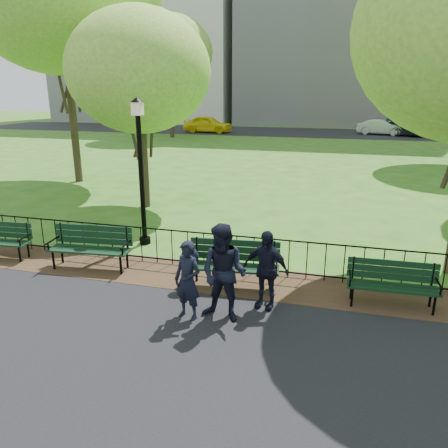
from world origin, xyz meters
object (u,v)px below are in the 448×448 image
(person_mid, at_px, (224,273))
(sedan_dark, at_px, (419,128))
(tree_far_w, at_px, (169,53))
(person_right, at_px, (266,269))
(park_bench_right_a, at_px, (393,279))
(taxi, at_px, (208,124))
(lamppost, at_px, (141,167))
(person_left, at_px, (188,281))
(park_bench_left_a, at_px, (91,243))
(tree_near_w, at_px, (139,71))
(sedan_silver, at_px, (381,127))
(park_bench_main, at_px, (220,258))

(person_mid, xyz_separation_m, sedan_dark, (8.08, 34.01, -0.16))
(tree_far_w, distance_m, person_right, 30.86)
(person_mid, relative_size, sedan_dark, 0.35)
(park_bench_right_a, xyz_separation_m, taxi, (-13.45, 31.42, 0.22))
(taxi, bearing_deg, sedan_dark, -82.21)
(lamppost, height_order, taxi, lamppost)
(person_left, distance_m, taxi, 34.35)
(park_bench_left_a, distance_m, person_right, 4.40)
(tree_far_w, xyz_separation_m, person_mid, (12.13, -28.12, -5.80))
(tree_near_w, height_order, tree_far_w, tree_far_w)
(lamppost, xyz_separation_m, taxi, (-7.25, 29.41, -1.34))
(lamppost, relative_size, sedan_silver, 0.95)
(person_right, relative_size, taxi, 0.35)
(tree_near_w, xyz_separation_m, sedan_dark, (12.88, 27.00, -3.85))
(lamppost, distance_m, tree_near_w, 4.68)
(park_bench_main, height_order, sedan_dark, sedan_dark)
(park_bench_main, xyz_separation_m, lamppost, (-2.72, 2.09, 1.46))
(person_left, distance_m, person_right, 1.52)
(park_bench_main, height_order, park_bench_right_a, park_bench_main)
(sedan_silver, height_order, sedan_dark, sedan_dark)
(person_mid, xyz_separation_m, person_right, (0.65, 0.66, -0.13))
(park_bench_left_a, relative_size, tree_far_w, 0.20)
(person_mid, xyz_separation_m, sedan_silver, (5.10, 34.73, -0.24))
(lamppost, height_order, sedan_dark, lamppost)
(tree_far_w, relative_size, person_left, 6.46)
(lamppost, height_order, person_right, lamppost)
(tree_near_w, bearing_deg, person_mid, -55.57)
(tree_far_w, height_order, person_right, tree_far_w)
(person_mid, bearing_deg, taxi, 116.64)
(tree_near_w, bearing_deg, taxi, 102.28)
(park_bench_main, relative_size, tree_near_w, 0.31)
(park_bench_main, bearing_deg, tree_far_w, 107.71)
(park_bench_right_a, distance_m, person_right, 2.50)
(tree_far_w, bearing_deg, person_mid, -66.66)
(park_bench_main, distance_m, person_left, 1.46)
(park_bench_main, bearing_deg, person_mid, -76.91)
(lamppost, xyz_separation_m, tree_far_w, (-8.96, 24.72, 4.61))
(person_right, bearing_deg, tree_far_w, 128.57)
(lamppost, xyz_separation_m, tree_near_w, (-1.63, 3.61, 2.49))
(park_bench_main, relative_size, sedan_silver, 0.51)
(park_bench_right_a, bearing_deg, sedan_dark, 79.51)
(person_left, bearing_deg, park_bench_main, 97.87)
(person_mid, bearing_deg, person_left, -159.78)
(park_bench_main, distance_m, tree_far_w, 29.86)
(park_bench_main, bearing_deg, sedan_dark, 69.55)
(park_bench_right_a, bearing_deg, tree_near_w, 142.64)
(park_bench_right_a, distance_m, tree_far_w, 31.34)
(park_bench_right_a, height_order, person_mid, person_mid)
(lamppost, bearing_deg, park_bench_right_a, -17.97)
(park_bench_main, height_order, tree_far_w, tree_far_w)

